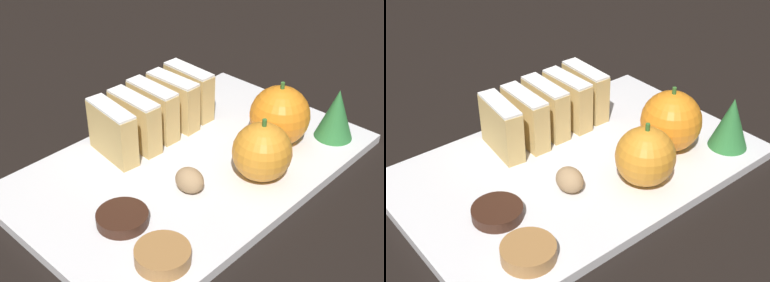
% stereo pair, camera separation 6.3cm
% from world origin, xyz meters
% --- Properties ---
extents(ground_plane, '(6.00, 6.00, 0.00)m').
position_xyz_m(ground_plane, '(0.00, 0.00, 0.00)').
color(ground_plane, black).
extents(serving_platter, '(0.27, 0.43, 0.01)m').
position_xyz_m(serving_platter, '(0.00, 0.00, 0.01)').
color(serving_platter, white).
rests_on(serving_platter, ground_plane).
extents(stollen_slice_front, '(0.08, 0.03, 0.07)m').
position_xyz_m(stollen_slice_front, '(-0.08, -0.06, 0.05)').
color(stollen_slice_front, tan).
rests_on(stollen_slice_front, serving_platter).
extents(stollen_slice_second, '(0.08, 0.03, 0.07)m').
position_xyz_m(stollen_slice_second, '(-0.08, -0.02, 0.05)').
color(stollen_slice_second, tan).
rests_on(stollen_slice_second, serving_platter).
extents(stollen_slice_third, '(0.08, 0.03, 0.07)m').
position_xyz_m(stollen_slice_third, '(-0.08, 0.01, 0.05)').
color(stollen_slice_third, tan).
rests_on(stollen_slice_third, serving_platter).
extents(stollen_slice_fourth, '(0.08, 0.02, 0.07)m').
position_xyz_m(stollen_slice_fourth, '(-0.08, 0.05, 0.05)').
color(stollen_slice_fourth, tan).
rests_on(stollen_slice_fourth, serving_platter).
extents(stollen_slice_fifth, '(0.08, 0.03, 0.07)m').
position_xyz_m(stollen_slice_fifth, '(-0.09, 0.08, 0.05)').
color(stollen_slice_fifth, tan).
rests_on(stollen_slice_fifth, serving_platter).
extents(orange_near, '(0.08, 0.08, 0.08)m').
position_xyz_m(orange_near, '(0.05, 0.11, 0.05)').
color(orange_near, orange).
rests_on(orange_near, serving_platter).
extents(orange_far, '(0.07, 0.07, 0.08)m').
position_xyz_m(orange_far, '(0.08, 0.03, 0.05)').
color(orange_far, orange).
rests_on(orange_far, serving_platter).
extents(walnut, '(0.04, 0.03, 0.03)m').
position_xyz_m(walnut, '(0.04, -0.04, 0.03)').
color(walnut, tan).
rests_on(walnut, serving_platter).
extents(chocolate_cookie, '(0.05, 0.05, 0.01)m').
position_xyz_m(chocolate_cookie, '(0.02, -0.13, 0.02)').
color(chocolate_cookie, '#381E14').
rests_on(chocolate_cookie, serving_platter).
extents(gingerbread_cookie, '(0.05, 0.05, 0.02)m').
position_xyz_m(gingerbread_cookie, '(0.09, -0.14, 0.02)').
color(gingerbread_cookie, '#A3703D').
rests_on(gingerbread_cookie, serving_platter).
extents(evergreen_sprig, '(0.05, 0.05, 0.07)m').
position_xyz_m(evergreen_sprig, '(0.09, 0.17, 0.05)').
color(evergreen_sprig, '#2D7538').
rests_on(evergreen_sprig, serving_platter).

